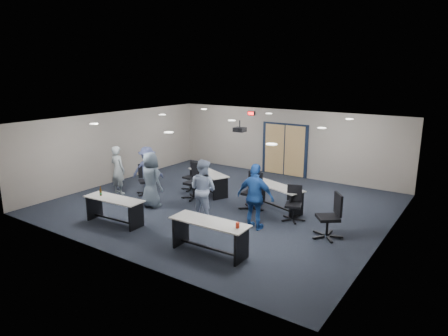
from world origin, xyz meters
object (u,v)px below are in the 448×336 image
Objects in this scene: chair_loose_right at (328,216)px; person_gray at (118,170)px; person_navy at (255,197)px; person_lightblue at (203,189)px; table_front_left at (114,206)px; chair_back_d at (293,204)px; chair_loose_left at (146,180)px; table_back_left at (208,179)px; table_back_right at (277,193)px; chair_back_b at (194,181)px; person_plaid at (151,180)px; person_back at (148,170)px; table_front_right at (210,231)px; chair_back_c at (252,192)px; chair_back_a at (191,176)px.

person_gray reaches higher than chair_loose_right.
person_lightblue is at bearing 1.40° from person_navy.
chair_back_d reaches higher than table_front_left.
table_back_left is at bearing -15.46° from chair_loose_left.
chair_back_b reaches higher than table_back_right.
table_back_left is 1.64× the size of chair_back_b.
person_navy is (3.64, 0.25, 0.03)m from person_plaid.
person_lightblue is at bearing -45.05° from chair_back_b.
person_plaid is 1.07× the size of person_back.
person_lightblue reaches higher than chair_back_b.
table_back_right is 4.61m from chair_loose_left.
table_front_right is at bearing -28.96° from table_back_left.
table_back_left is (0.50, 3.80, 0.01)m from table_front_left.
chair_back_d is at bearing -167.40° from person_gray.
table_front_right is 3.25m from chair_back_c.
chair_back_c is at bearing 101.02° from table_front_right.
person_back reaches higher than chair_loose_right.
chair_back_c is 3.98m from person_back.
chair_loose_right reaches higher than table_front_right.
chair_back_a is at bearing -150.35° from table_back_left.
chair_back_d is (3.64, 0.02, -0.09)m from chair_back_b.
table_front_right reaches higher than table_back_right.
chair_loose_left is 0.64× the size of person_back.
person_navy is at bearing -61.36° from chair_loose_left.
person_lightblue is at bearing -32.90° from table_back_left.
table_front_left is at bearing -162.00° from chair_back_d.
chair_loose_left is (-4.45, -1.19, 0.01)m from table_back_right.
chair_back_b is at bearing -149.09° from table_back_right.
chair_loose_right is 0.68× the size of person_plaid.
person_gray is at bearing 9.37° from person_back.
person_navy is at bearing -135.92° from chair_back_d.
chair_back_c is 3.19m from person_plaid.
table_back_left is 1.93× the size of chair_back_d.
chair_back_c is 1.59m from person_navy.
person_back reaches higher than table_back_left.
person_plaid is at bearing -152.93° from chair_back_c.
chair_loose_right is (5.57, -1.31, 0.08)m from chair_back_a.
table_back_right is at bearing 4.49° from chair_back_a.
table_back_right is 1.65× the size of chair_back_b.
person_gray is at bearing -1.60° from person_lightblue.
chair_back_d is at bearing 32.48° from table_front_left.
chair_back_a is at bearing 166.95° from chair_back_c.
person_lightblue is at bearing 39.89° from table_front_left.
table_front_left is 3.36m from table_front_right.
person_navy is at bearing -63.73° from table_back_right.
person_back reaches higher than chair_back_d.
chair_back_a is 2.14m from person_plaid.
chair_back_a is (-0.72, -0.07, -0.00)m from table_back_left.
table_front_left is 4.13m from chair_back_c.
person_gray is at bearing 152.66° from chair_loose_left.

